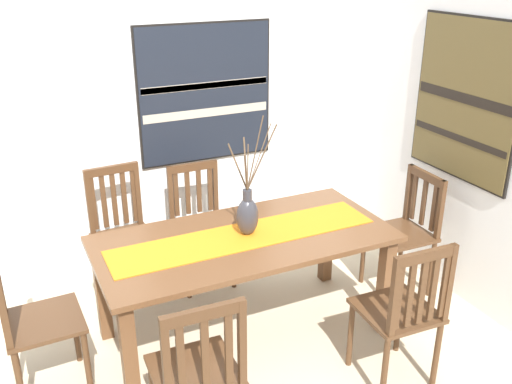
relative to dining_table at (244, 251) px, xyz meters
name	(u,v)px	position (x,y,z in m)	size (l,w,h in m)	color
wall_back	(155,100)	(-0.16, 1.27, 0.72)	(6.40, 0.12, 2.70)	white
dining_table	(244,251)	(0.00, 0.00, 0.00)	(1.87, 0.89, 0.73)	brown
table_runner	(244,236)	(0.00, 0.00, 0.11)	(1.72, 0.36, 0.01)	orange
centerpiece_vase	(248,213)	(0.03, 0.01, 0.25)	(0.28, 0.18, 0.78)	#333338
chair_0	(122,231)	(-0.60, 0.86, -0.12)	(0.45, 0.45, 0.98)	#4C301C
chair_1	(406,230)	(1.32, 0.01, -0.14)	(0.43, 0.43, 0.93)	#4C301C
chair_2	(198,373)	(-0.62, -0.81, -0.13)	(0.44, 0.44, 0.96)	#4C301C
chair_3	(32,318)	(-1.30, 0.01, -0.12)	(0.43, 0.43, 0.99)	#4C301C
chair_4	(200,221)	(-0.01, 0.80, -0.14)	(0.43, 0.43, 0.92)	#4C301C
chair_5	(404,310)	(0.62, -0.82, -0.12)	(0.44, 0.44, 0.96)	#4C301C
painting_on_back_wall	(205,94)	(0.22, 1.21, 0.74)	(1.09, 0.05, 1.08)	black
painting_on_side_wall	(465,100)	(1.63, -0.08, 0.83)	(0.05, 0.92, 1.11)	black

